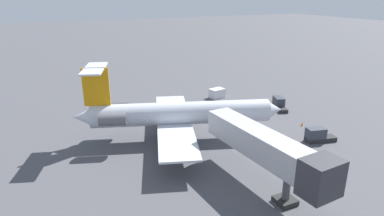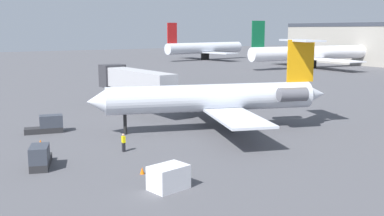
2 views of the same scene
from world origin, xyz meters
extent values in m
cube|color=#4C4C51|center=(0.00, 0.00, -0.05)|extent=(400.00, 400.00, 0.10)
cylinder|color=silver|center=(-1.56, -0.26, 3.64)|extent=(10.29, 22.69, 2.95)
cone|color=silver|center=(-5.56, -11.88, 3.64)|extent=(3.37, 2.99, 2.81)
cone|color=silver|center=(2.48, 11.45, 3.64)|extent=(3.22, 3.28, 2.51)
cube|color=silver|center=(4.36, -1.24, 2.46)|extent=(10.94, 7.44, 0.24)
cube|color=silver|center=(-6.82, 2.62, 2.46)|extent=(10.94, 7.44, 0.24)
cylinder|color=#595960|center=(3.46, 6.99, 4.04)|extent=(2.46, 3.51, 1.50)
cylinder|color=#595960|center=(-1.03, 8.54, 4.04)|extent=(2.46, 3.51, 1.50)
cube|color=orange|center=(1.86, 9.66, 7.50)|extent=(1.27, 3.10, 4.78)
cube|color=silver|center=(1.86, 9.66, 9.79)|extent=(7.21, 4.49, 0.20)
cylinder|color=black|center=(-4.65, -9.23, 1.08)|extent=(0.36, 0.36, 2.16)
cylinder|color=black|center=(0.61, 1.11, 1.08)|extent=(0.36, 0.36, 2.16)
cylinder|color=black|center=(-2.42, 2.15, 1.08)|extent=(0.36, 0.36, 2.16)
cube|color=#ADADB2|center=(-14.92, -2.88, 4.47)|extent=(15.30, 3.73, 2.60)
cube|color=#333338|center=(-22.07, -3.41, 4.47)|extent=(2.63, 3.37, 3.20)
cylinder|color=#4C4C51|center=(-18.69, -3.16, 1.58)|extent=(0.70, 0.70, 3.17)
cube|color=#262626|center=(-18.69, -3.16, 0.25)|extent=(1.80, 1.80, 0.50)
cube|color=black|center=(1.58, -12.15, 0.42)|extent=(0.33, 0.25, 0.85)
cube|color=yellow|center=(1.58, -12.15, 1.15)|extent=(0.41, 0.28, 0.60)
sphere|color=tan|center=(1.58, -12.15, 1.57)|extent=(0.24, 0.24, 0.24)
cube|color=#262628|center=(-10.03, -16.38, 0.30)|extent=(2.29, 4.22, 0.60)
cube|color=#333842|center=(-9.84, -15.60, 1.25)|extent=(1.92, 2.66, 1.30)
cube|color=#262628|center=(2.09, -19.66, 0.30)|extent=(4.24, 2.68, 0.60)
cube|color=#333842|center=(2.84, -19.93, 1.25)|extent=(2.73, 2.13, 1.30)
cube|color=silver|center=(12.34, -13.47, 0.85)|extent=(2.27, 2.89, 1.70)
cone|color=orange|center=(8.35, -13.57, 0.28)|extent=(0.36, 0.36, 0.55)
cone|color=orange|center=(-4.91, -18.00, 0.28)|extent=(0.36, 0.36, 0.55)
cylinder|color=silver|center=(-99.69, 64.71, 4.36)|extent=(8.19, 34.45, 3.91)
cube|color=red|center=(-97.78, 49.72, 9.81)|extent=(0.80, 4.01, 7.00)
cube|color=silver|center=(-99.69, 64.71, 2.80)|extent=(29.28, 9.57, 0.30)
cube|color=black|center=(-99.69, 64.71, 1.20)|extent=(1.20, 2.80, 2.40)
cylinder|color=white|center=(-53.28, 70.74, 4.36)|extent=(8.32, 41.77, 3.93)
cube|color=#0C5933|center=(-55.28, 52.05, 9.83)|extent=(0.72, 4.01, 7.00)
cube|color=white|center=(-53.28, 70.74, 2.80)|extent=(35.38, 9.67, 0.30)
cube|color=black|center=(-53.28, 70.74, 1.20)|extent=(1.20, 2.80, 2.40)
camera|label=1|loc=(-38.60, 15.88, 18.55)|focal=31.07mm
camera|label=2|loc=(38.63, -28.09, 11.01)|focal=42.10mm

